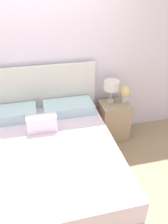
{
  "coord_description": "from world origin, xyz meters",
  "views": [
    {
      "loc": [
        -0.01,
        -2.91,
        2.22
      ],
      "look_at": [
        0.56,
        -0.53,
        0.73
      ],
      "focal_mm": 35.0,
      "sensor_mm": 36.0,
      "label": 1
    }
  ],
  "objects_px": {
    "bed": "(46,160)",
    "nightstand": "(114,121)",
    "flower_vase": "(125,93)",
    "table_lamp": "(112,86)"
  },
  "relations": [
    {
      "from": "table_lamp",
      "to": "nightstand",
      "type": "bearing_deg",
      "value": -43.52
    },
    {
      "from": "bed",
      "to": "nightstand",
      "type": "bearing_deg",
      "value": 31.05
    },
    {
      "from": "bed",
      "to": "flower_vase",
      "type": "xyz_separation_m",
      "value": [
        1.27,
        0.68,
        0.45
      ]
    },
    {
      "from": "nightstand",
      "to": "bed",
      "type": "bearing_deg",
      "value": -148.95
    },
    {
      "from": "bed",
      "to": "flower_vase",
      "type": "bearing_deg",
      "value": 28.33
    },
    {
      "from": "table_lamp",
      "to": "flower_vase",
      "type": "xyz_separation_m",
      "value": [
        0.21,
        -0.04,
        -0.1
      ]
    },
    {
      "from": "bed",
      "to": "nightstand",
      "type": "distance_m",
      "value": 1.3
    },
    {
      "from": "bed",
      "to": "flower_vase",
      "type": "distance_m",
      "value": 1.51
    },
    {
      "from": "nightstand",
      "to": "flower_vase",
      "type": "distance_m",
      "value": 0.49
    },
    {
      "from": "bed",
      "to": "table_lamp",
      "type": "distance_m",
      "value": 1.4
    }
  ]
}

